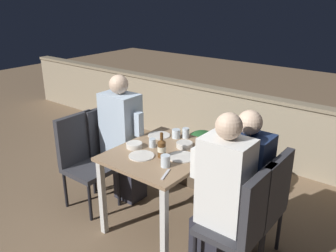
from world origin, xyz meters
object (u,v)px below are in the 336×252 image
(person_white_polo, at_px, (221,195))
(person_navy_jumper, at_px, (241,183))
(chair_right_near, at_px, (245,219))
(beer_bottle, at_px, (162,148))
(chair_left_far, at_px, (110,144))
(chair_left_near, at_px, (83,154))
(person_blue_shirt, at_px, (123,138))
(chair_right_far, at_px, (264,200))

(person_white_polo, height_order, person_navy_jumper, person_white_polo)
(chair_right_near, distance_m, beer_bottle, 0.89)
(chair_left_far, bearing_deg, chair_left_near, -94.75)
(person_blue_shirt, bearing_deg, chair_right_far, -0.54)
(chair_left_near, xyz_separation_m, chair_right_near, (1.78, 0.02, 0.00))
(chair_right_near, distance_m, chair_right_far, 0.32)
(chair_left_far, distance_m, person_white_polo, 1.58)
(person_white_polo, bearing_deg, chair_right_near, -0.00)
(chair_left_far, distance_m, chair_right_far, 1.75)
(chair_left_far, xyz_separation_m, person_blue_shirt, (0.20, -0.00, 0.12))
(chair_left_far, bearing_deg, person_navy_jumper, -0.54)
(chair_right_near, bearing_deg, chair_right_far, 88.89)
(chair_left_far, relative_size, chair_right_far, 1.00)
(chair_left_near, height_order, person_navy_jumper, person_navy_jumper)
(chair_left_near, relative_size, person_blue_shirt, 0.71)
(person_white_polo, distance_m, beer_bottle, 0.66)
(chair_left_far, height_order, person_blue_shirt, person_blue_shirt)
(person_blue_shirt, bearing_deg, person_white_polo, -13.93)
(person_navy_jumper, bearing_deg, person_blue_shirt, 179.38)
(chair_right_near, xyz_separation_m, beer_bottle, (-0.84, 0.09, 0.29))
(person_white_polo, bearing_deg, chair_right_far, 56.47)
(chair_left_near, bearing_deg, chair_right_near, 0.53)
(chair_left_near, height_order, person_white_polo, person_white_polo)
(chair_right_far, relative_size, person_navy_jumper, 0.75)
(chair_left_near, relative_size, chair_left_far, 1.00)
(person_navy_jumper, xyz_separation_m, beer_bottle, (-0.64, -0.23, 0.21))
(person_blue_shirt, xyz_separation_m, chair_right_far, (1.55, -0.01, -0.12))
(chair_right_near, bearing_deg, person_white_polo, 180.00)
(chair_left_near, height_order, chair_right_far, same)
(chair_left_far, bearing_deg, beer_bottle, -15.03)
(chair_left_far, xyz_separation_m, chair_right_far, (1.75, -0.01, 0.00))
(chair_right_near, height_order, person_navy_jumper, person_navy_jumper)
(chair_right_far, bearing_deg, person_blue_shirt, 179.46)
(chair_left_far, xyz_separation_m, person_white_polo, (1.54, -0.33, 0.11))
(chair_left_far, relative_size, person_navy_jumper, 0.75)
(chair_left_near, xyz_separation_m, chair_left_far, (0.03, 0.35, 0.00))
(chair_right_far, height_order, beer_bottle, beer_bottle)
(person_navy_jumper, bearing_deg, chair_right_near, -57.79)
(beer_bottle, bearing_deg, chair_left_near, -173.69)
(chair_right_near, bearing_deg, person_blue_shirt, 167.85)
(person_white_polo, xyz_separation_m, chair_right_far, (0.21, 0.32, -0.11))
(person_white_polo, bearing_deg, beer_bottle, 172.12)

